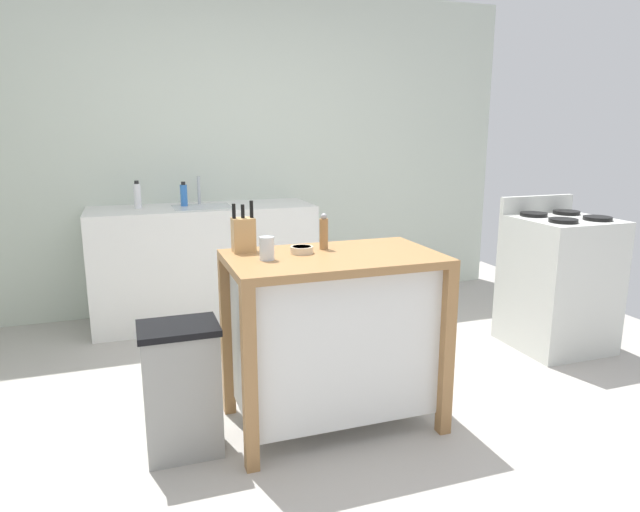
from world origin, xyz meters
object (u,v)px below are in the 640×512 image
at_px(kitchen_island, 333,331).
at_px(trash_bin, 181,389).
at_px(sink_faucet, 199,190).
at_px(bowl_ceramic_small, 302,250).
at_px(bottle_spray_cleaner, 184,195).
at_px(bottle_hand_soap, 137,195).
at_px(pepper_grinder, 324,232).
at_px(drinking_cup, 267,248).
at_px(knife_block, 243,234).
at_px(stove, 558,282).

distance_m(kitchen_island, trash_bin, 0.78).
bearing_deg(sink_faucet, kitchen_island, -79.12).
height_order(kitchen_island, bowl_ceramic_small, bowl_ceramic_small).
bearing_deg(bottle_spray_cleaner, bowl_ceramic_small, -78.65).
height_order(bottle_spray_cleaner, bottle_hand_soap, bottle_hand_soap).
bearing_deg(pepper_grinder, sink_faucet, 101.59).
height_order(bowl_ceramic_small, drinking_cup, drinking_cup).
relative_size(kitchen_island, knife_block, 4.08).
relative_size(kitchen_island, bottle_spray_cleaner, 5.54).
bearing_deg(drinking_cup, pepper_grinder, 22.73).
height_order(trash_bin, sink_faucet, sink_faucet).
xyz_separation_m(pepper_grinder, bottle_hand_soap, (-0.85, 1.80, 0.02)).
xyz_separation_m(sink_faucet, stove, (2.23, -1.53, -0.56)).
bearing_deg(pepper_grinder, knife_block, 169.48).
bearing_deg(knife_block, kitchen_island, -27.74).
bearing_deg(bottle_hand_soap, drinking_cup, -74.93).
relative_size(bowl_ceramic_small, stove, 0.11).
relative_size(drinking_cup, pepper_grinder, 0.59).
bearing_deg(pepper_grinder, trash_bin, -168.05).
bearing_deg(trash_bin, pepper_grinder, 11.95).
bearing_deg(bottle_spray_cleaner, sink_faucet, 28.08).
bearing_deg(trash_bin, kitchen_island, 1.82).
bearing_deg(kitchen_island, bottle_hand_soap, 113.86).
relative_size(drinking_cup, bottle_hand_soap, 0.53).
bearing_deg(kitchen_island, drinking_cup, -179.53).
distance_m(drinking_cup, bottle_hand_soap, 2.00).
xyz_separation_m(bowl_ceramic_small, stove, (1.98, 0.41, -0.45)).
bearing_deg(pepper_grinder, bottle_hand_soap, 115.40).
bearing_deg(bottle_hand_soap, bowl_ceramic_small, -68.82).
distance_m(drinking_cup, bottle_spray_cleaner, 1.96).
bearing_deg(kitchen_island, sink_faucet, 100.88).
height_order(kitchen_island, bottle_hand_soap, bottle_hand_soap).
relative_size(bottle_spray_cleaner, stove, 0.18).
bearing_deg(stove, bottle_spray_cleaner, 148.17).
bearing_deg(sink_faucet, bottle_spray_cleaner, -151.92).
bearing_deg(bottle_hand_soap, trash_bin, -87.23).
bearing_deg(drinking_cup, sink_faucet, 91.51).
bearing_deg(knife_block, bowl_ceramic_small, -26.38).
bearing_deg(kitchen_island, bowl_ceramic_small, 149.75).
bearing_deg(knife_block, bottle_hand_soap, 104.80).
relative_size(bowl_ceramic_small, pepper_grinder, 0.61).
relative_size(kitchen_island, sink_faucet, 4.73).
height_order(drinking_cup, trash_bin, drinking_cup).
distance_m(drinking_cup, pepper_grinder, 0.36).
xyz_separation_m(bowl_ceramic_small, pepper_grinder, (0.14, 0.06, 0.07)).
bearing_deg(trash_bin, stove, 11.08).
bearing_deg(bottle_hand_soap, kitchen_island, -66.14).
distance_m(knife_block, drinking_cup, 0.23).
distance_m(trash_bin, bottle_hand_soap, 2.08).
height_order(knife_block, bottle_spray_cleaner, knife_block).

